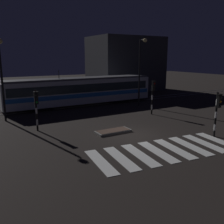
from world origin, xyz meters
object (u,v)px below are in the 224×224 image
Objects in this scene: traffic_light_corner_far_left at (36,104)px; street_lamp_trackside_left at (1,70)px; street_lamp_trackside_right at (141,64)px; traffic_light_corner_near_right at (218,108)px; tram at (82,90)px; traffic_light_corner_far_right at (153,92)px.

traffic_light_corner_far_left is 0.45× the size of street_lamp_trackside_left.
traffic_light_corner_near_right is at bearing -100.23° from street_lamp_trackside_right.
street_lamp_trackside_right reaches higher than traffic_light_corner_near_right.
street_lamp_trackside_left reaches higher than tram.
street_lamp_trackside_left is at bearing 111.49° from traffic_light_corner_far_left.
traffic_light_corner_far_right is 8.91m from tram.
tram reaches higher than traffic_light_corner_far_right.
traffic_light_corner_near_right is 0.42× the size of street_lamp_trackside_right.
traffic_light_corner_near_right is at bearing -94.68° from traffic_light_corner_far_right.
tram is at bearing 47.78° from traffic_light_corner_far_left.
tram is (7.13, 7.86, -0.34)m from traffic_light_corner_far_left.
traffic_light_corner_far_right is 5.01m from street_lamp_trackside_right.
traffic_light_corner_far_right is 1.07× the size of traffic_light_corner_far_left.
street_lamp_trackside_right is at bearing 69.71° from traffic_light_corner_far_right.
traffic_light_corner_far_right is 0.45× the size of street_lamp_trackside_right.
traffic_light_corner_near_right reaches higher than traffic_light_corner_far_left.
tram is (-3.46, 15.71, -0.35)m from traffic_light_corner_near_right.
street_lamp_trackside_left is (-12.28, 12.14, 2.37)m from traffic_light_corner_near_right.
traffic_light_corner_near_right is 12.36m from street_lamp_trackside_right.
traffic_light_corner_far_right is at bearing -0.19° from traffic_light_corner_far_left.
street_lamp_trackside_left is (-14.43, 0.26, -0.27)m from street_lamp_trackside_right.
tram is at bearing 22.02° from street_lamp_trackside_left.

